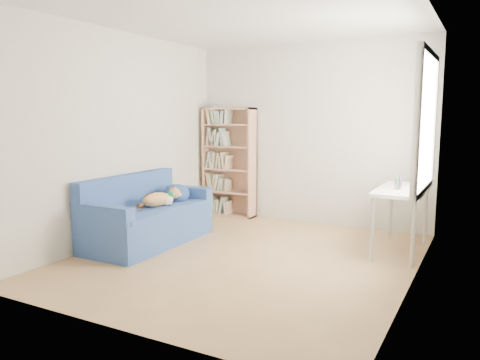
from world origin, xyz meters
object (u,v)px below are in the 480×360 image
object	(u,v)px
desk	(402,195)
pen_cup	(398,184)
bookshelf	(229,166)
sofa	(148,217)

from	to	relation	value
desk	pen_cup	xyz separation A→B (m)	(-0.03, -0.10, 0.14)
bookshelf	pen_cup	world-z (taller)	bookshelf
sofa	pen_cup	distance (m)	3.00
sofa	pen_cup	size ratio (longest dim) A/B	10.54
bookshelf	pen_cup	bearing A→B (deg)	-18.53
pen_cup	desk	bearing A→B (deg)	71.07
sofa	desk	distance (m)	3.05
sofa	bookshelf	xyz separation A→B (m)	(0.11, 1.86, 0.46)
sofa	pen_cup	world-z (taller)	pen_cup
desk	pen_cup	world-z (taller)	pen_cup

